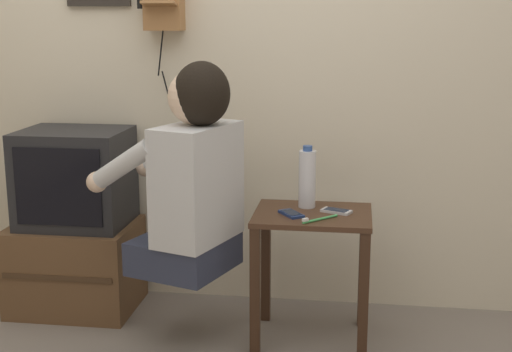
# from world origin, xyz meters

# --- Properties ---
(wall_back) EXTENTS (6.80, 0.05, 2.55)m
(wall_back) POSITION_xyz_m (0.00, 1.03, 1.27)
(wall_back) COLOR beige
(wall_back) RESTS_ON ground_plane
(side_table) EXTENTS (0.49, 0.40, 0.57)m
(side_table) POSITION_xyz_m (0.48, 0.57, 0.43)
(side_table) COLOR #422819
(side_table) RESTS_ON ground_plane
(person) EXTENTS (0.63, 0.55, 0.88)m
(person) POSITION_xyz_m (-0.01, 0.47, 0.74)
(person) COLOR #2D3347
(person) RESTS_ON ground_plane
(tv_stand) EXTENTS (0.57, 0.44, 0.42)m
(tv_stand) POSITION_xyz_m (-0.65, 0.76, 0.21)
(tv_stand) COLOR brown
(tv_stand) RESTS_ON ground_plane
(television) EXTENTS (0.48, 0.40, 0.45)m
(television) POSITION_xyz_m (-0.64, 0.78, 0.64)
(television) COLOR #232326
(television) RESTS_ON tv_stand
(cell_phone_held) EXTENTS (0.12, 0.14, 0.01)m
(cell_phone_held) POSITION_xyz_m (0.40, 0.52, 0.57)
(cell_phone_held) COLOR navy
(cell_phone_held) RESTS_ON side_table
(cell_phone_spare) EXTENTS (0.14, 0.10, 0.01)m
(cell_phone_spare) POSITION_xyz_m (0.58, 0.59, 0.57)
(cell_phone_spare) COLOR silver
(cell_phone_spare) RESTS_ON side_table
(water_bottle) EXTENTS (0.07, 0.07, 0.27)m
(water_bottle) POSITION_xyz_m (0.45, 0.66, 0.69)
(water_bottle) COLOR silver
(water_bottle) RESTS_ON side_table
(toothbrush) EXTENTS (0.14, 0.14, 0.02)m
(toothbrush) POSITION_xyz_m (0.51, 0.45, 0.58)
(toothbrush) COLOR #4CBF66
(toothbrush) RESTS_ON side_table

